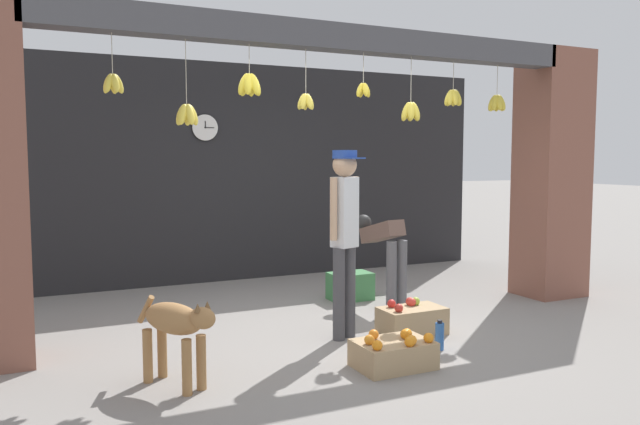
# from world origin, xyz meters

# --- Properties ---
(ground_plane) EXTENTS (60.00, 60.00, 0.00)m
(ground_plane) POSITION_xyz_m (0.00, 0.00, 0.00)
(ground_plane) COLOR gray
(shop_back_wall) EXTENTS (7.25, 0.12, 2.87)m
(shop_back_wall) POSITION_xyz_m (0.00, 2.83, 1.44)
(shop_back_wall) COLOR #232326
(shop_back_wall) RESTS_ON ground_plane
(shop_pillar_right) EXTENTS (0.70, 0.60, 2.87)m
(shop_pillar_right) POSITION_xyz_m (2.98, 0.30, 1.44)
(shop_pillar_right) COLOR brown
(shop_pillar_right) RESTS_ON ground_plane
(storefront_awning) EXTENTS (5.35, 0.30, 0.98)m
(storefront_awning) POSITION_xyz_m (0.02, 0.12, 2.69)
(storefront_awning) COLOR #4C4C51
(dog) EXTENTS (0.48, 0.75, 0.66)m
(dog) POSITION_xyz_m (-1.72, -0.82, 0.44)
(dog) COLOR #9E7042
(dog) RESTS_ON ground_plane
(shopkeeper) EXTENTS (0.33, 0.30, 1.70)m
(shopkeeper) POSITION_xyz_m (-0.08, -0.26, 1.01)
(shopkeeper) COLOR #424247
(shopkeeper) RESTS_ON ground_plane
(worker_stooping) EXTENTS (0.29, 0.76, 0.99)m
(worker_stooping) POSITION_xyz_m (0.86, 0.57, 0.66)
(worker_stooping) COLOR #56565B
(worker_stooping) RESTS_ON ground_plane
(fruit_crate_oranges) EXTENTS (0.59, 0.42, 0.29)m
(fruit_crate_oranges) POSITION_xyz_m (-0.10, -1.13, 0.12)
(fruit_crate_oranges) COLOR tan
(fruit_crate_oranges) RESTS_ON ground_plane
(fruit_crate_apples) EXTENTS (0.60, 0.35, 0.32)m
(fruit_crate_apples) POSITION_xyz_m (0.55, -0.41, 0.13)
(fruit_crate_apples) COLOR tan
(fruit_crate_apples) RESTS_ON ground_plane
(produce_box_green) EXTENTS (0.48, 0.32, 0.31)m
(produce_box_green) POSITION_xyz_m (0.71, 1.09, 0.16)
(produce_box_green) COLOR #42844C
(produce_box_green) RESTS_ON ground_plane
(water_bottle) EXTENTS (0.08, 0.08, 0.26)m
(water_bottle) POSITION_xyz_m (0.50, -0.92, 0.12)
(water_bottle) COLOR #2D60AD
(water_bottle) RESTS_ON ground_plane
(wall_clock) EXTENTS (0.35, 0.03, 0.35)m
(wall_clock) POSITION_xyz_m (-0.53, 2.76, 2.02)
(wall_clock) COLOR black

